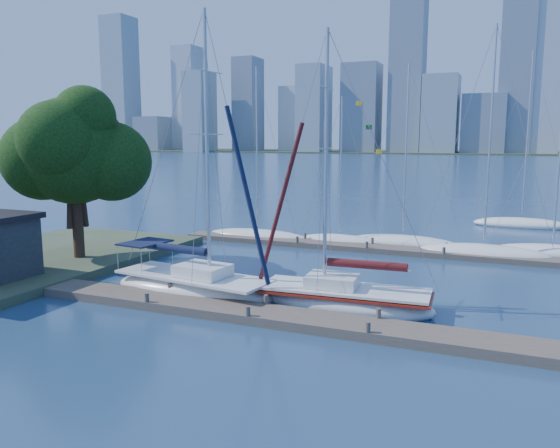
% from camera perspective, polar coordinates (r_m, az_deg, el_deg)
% --- Properties ---
extents(ground, '(700.00, 700.00, 0.00)m').
position_cam_1_polar(ground, '(23.60, -2.39, -9.85)').
color(ground, navy).
rests_on(ground, ground).
extents(near_dock, '(26.00, 2.00, 0.40)m').
position_cam_1_polar(near_dock, '(23.53, -2.39, -9.39)').
color(near_dock, '#4B4137').
rests_on(near_dock, ground).
extents(far_dock, '(30.00, 1.80, 0.36)m').
position_cam_1_polar(far_dock, '(37.72, 10.81, -2.61)').
color(far_dock, '#4B4137').
rests_on(far_dock, ground).
extents(shore, '(12.00, 22.00, 0.50)m').
position_cam_1_polar(shore, '(36.01, -25.52, -3.76)').
color(shore, '#38472D').
rests_on(shore, ground).
extents(far_shore, '(800.00, 100.00, 1.50)m').
position_cam_1_polar(far_shore, '(340.44, 21.32, 6.93)').
color(far_shore, '#38472D').
rests_on(far_shore, ground).
extents(tree, '(8.32, 7.57, 10.60)m').
position_cam_1_polar(tree, '(34.58, -20.74, 7.38)').
color(tree, black).
rests_on(tree, ground).
extents(sailboat_navy, '(8.93, 3.93, 13.95)m').
position_cam_1_polar(sailboat_navy, '(27.05, -9.07, -5.14)').
color(sailboat_navy, white).
rests_on(sailboat_navy, ground).
extents(sailboat_maroon, '(8.26, 3.14, 12.82)m').
position_cam_1_polar(sailboat_maroon, '(24.85, 6.73, -6.50)').
color(sailboat_maroon, white).
rests_on(sailboat_maroon, ground).
extents(bg_boat_0, '(8.46, 5.32, 13.22)m').
position_cam_1_polar(bg_boat_0, '(41.93, -2.38, -1.21)').
color(bg_boat_0, white).
rests_on(bg_boat_0, ground).
extents(bg_boat_1, '(6.64, 3.54, 10.90)m').
position_cam_1_polar(bg_boat_1, '(40.08, 6.26, -1.75)').
color(bg_boat_1, white).
rests_on(bg_boat_1, ground).
extents(bg_boat_2, '(8.11, 3.02, 13.07)m').
position_cam_1_polar(bg_boat_2, '(40.07, 12.71, -1.87)').
color(bg_boat_2, white).
rests_on(bg_boat_2, ground).
extents(bg_boat_3, '(8.62, 4.72, 14.94)m').
position_cam_1_polar(bg_boat_3, '(37.76, 20.50, -2.82)').
color(bg_boat_3, white).
rests_on(bg_boat_3, ground).
extents(bg_boat_4, '(7.89, 3.68, 12.73)m').
position_cam_1_polar(bg_boat_4, '(39.75, 26.58, -2.69)').
color(bg_boat_4, white).
rests_on(bg_boat_4, ground).
extents(bg_boat_7, '(8.34, 4.47, 15.26)m').
position_cam_1_polar(bg_boat_7, '(52.11, 23.92, 0.05)').
color(bg_boat_7, white).
rests_on(bg_boat_7, ground).
extents(skyline, '(503.71, 51.31, 113.33)m').
position_cam_1_polar(skyline, '(312.15, 26.06, 13.06)').
color(skyline, gray).
rests_on(skyline, ground).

